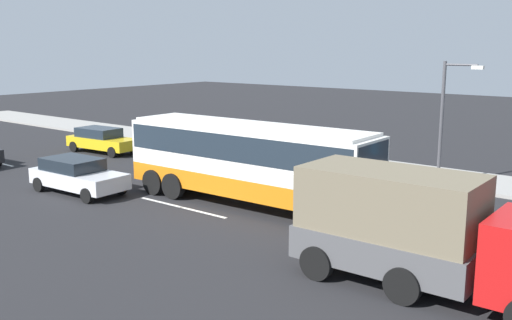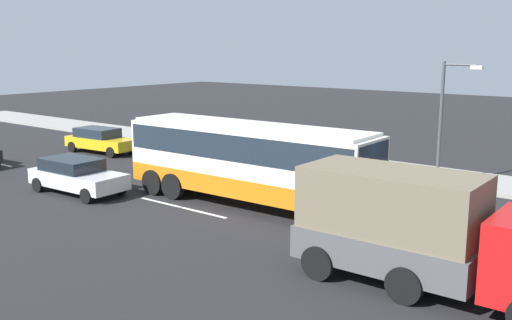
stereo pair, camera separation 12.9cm
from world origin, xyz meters
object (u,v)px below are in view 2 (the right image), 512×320
car_yellow_taxi (100,140)px  pedestrian_at_crossing (277,137)px  car_silver_hatch (77,175)px  cargo_truck (424,229)px  street_lamp (446,112)px  coach_bus (248,155)px

car_yellow_taxi → pedestrian_at_crossing: bearing=31.0°
car_silver_hatch → pedestrian_at_crossing: (1.40, 12.91, 0.26)m
cargo_truck → street_lamp: street_lamp is taller
car_silver_hatch → street_lamp: street_lamp is taller
pedestrian_at_crossing → car_silver_hatch: bearing=156.3°
car_yellow_taxi → pedestrian_at_crossing: (8.68, 6.18, 0.27)m
car_yellow_taxi → street_lamp: 20.00m
cargo_truck → street_lamp: size_ratio=1.31×
pedestrian_at_crossing → street_lamp: street_lamp is taller
coach_bus → pedestrian_at_crossing: coach_bus is taller
coach_bus → car_yellow_taxi: size_ratio=2.28×
cargo_truck → street_lamp: bearing=107.5°
pedestrian_at_crossing → street_lamp: 10.99m
cargo_truck → pedestrian_at_crossing: (-14.51, 13.37, -0.58)m
coach_bus → car_yellow_taxi: (-14.38, 3.60, -1.25)m
car_silver_hatch → street_lamp: bearing=40.6°
street_lamp → car_silver_hatch: bearing=-136.7°
coach_bus → car_silver_hatch: size_ratio=2.34×
coach_bus → pedestrian_at_crossing: 11.35m
coach_bus → car_silver_hatch: (-7.09, -3.13, -1.24)m
coach_bus → car_silver_hatch: 7.85m
car_yellow_taxi → street_lamp: street_lamp is taller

